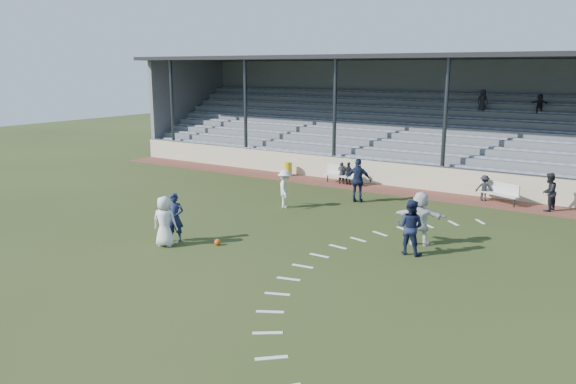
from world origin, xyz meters
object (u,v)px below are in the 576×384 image
object	(u,v)px
bench_right	(499,191)
official	(549,192)
player_navy_lead	(175,218)
player_white_lead	(165,221)
football	(218,242)
trash_bin	(288,169)
bench_left	(342,173)

from	to	relation	value
bench_right	official	world-z (taller)	official
bench_right	player_navy_lead	bearing A→B (deg)	-101.24
bench_right	player_white_lead	xyz separation A→B (m)	(-8.00, -12.58, 0.28)
player_white_lead	player_navy_lead	distance (m)	0.56
bench_right	football	xyz separation A→B (m)	(-6.56, -11.56, -0.48)
bench_right	football	world-z (taller)	bench_right
football	player_white_lead	xyz separation A→B (m)	(-1.44, -1.02, 0.76)
official	bench_right	bearing A→B (deg)	-82.61
official	football	bearing A→B (deg)	-21.22
bench_right	trash_bin	bearing A→B (deg)	-158.82
bench_right	football	size ratio (longest dim) A/B	9.38
bench_left	trash_bin	distance (m)	3.60
bench_right	player_navy_lead	distance (m)	14.48
bench_right	player_navy_lead	xyz separation A→B (m)	(-8.07, -12.02, 0.27)
bench_left	player_white_lead	bearing A→B (deg)	-81.44
bench_right	official	distance (m)	2.13
player_navy_lead	trash_bin	bearing A→B (deg)	79.24
bench_left	bench_right	distance (m)	7.86
bench_left	player_navy_lead	bearing A→B (deg)	-81.79
trash_bin	official	world-z (taller)	official
official	trash_bin	bearing A→B (deg)	-76.22
bench_right	bench_left	bearing A→B (deg)	-156.84
bench_left	bench_right	bearing A→B (deg)	9.75
football	player_navy_lead	size ratio (longest dim) A/B	0.12
football	official	xyz separation A→B (m)	(8.65, 11.22, 0.73)
bench_left	player_navy_lead	size ratio (longest dim) A/B	1.19
player_navy_lead	official	world-z (taller)	player_navy_lead
bench_left	football	bearing A→B (deg)	-74.35
player_navy_lead	official	xyz separation A→B (m)	(10.15, 11.69, -0.03)
football	official	world-z (taller)	official
football	player_navy_lead	xyz separation A→B (m)	(-1.50, -0.46, 0.75)
bench_right	player_white_lead	distance (m)	14.91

